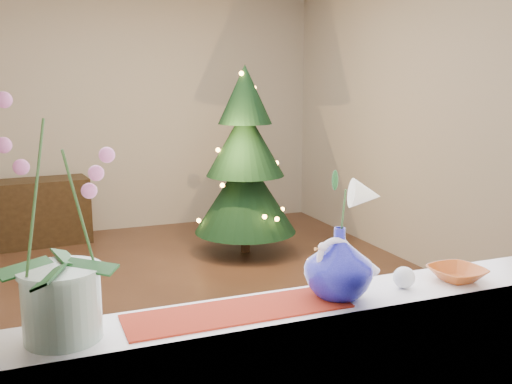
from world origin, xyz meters
TOP-DOWN VIEW (x-y plane):
  - ground at (0.00, 0.00)m, footprint 5.00×5.00m
  - wall_back at (0.00, 2.50)m, footprint 4.50×0.10m
  - wall_front at (0.00, -2.50)m, footprint 4.50×0.10m
  - wall_right at (2.25, 0.00)m, footprint 0.10×5.00m
  - windowsill at (0.00, -2.37)m, footprint 2.20×0.26m
  - window_frame at (0.00, -2.47)m, footprint 2.22×0.06m
  - runner at (-0.38, -2.37)m, footprint 0.70×0.20m
  - orchid_pot at (-0.89, -2.37)m, footprint 0.30×0.30m
  - swan at (-0.01, -2.39)m, footprint 0.25×0.16m
  - blue_vase at (-0.04, -2.37)m, footprint 0.27×0.27m
  - lily at (-0.04, -2.37)m, footprint 0.15×0.09m
  - paperweight at (0.22, -2.38)m, footprint 0.09×0.09m
  - amber_dish at (0.44, -2.39)m, footprint 0.17×0.17m
  - xmas_tree at (0.96, 1.11)m, footprint 1.26×1.26m
  - side_table at (-0.85, 2.17)m, footprint 0.93×0.53m

SIDE VIEW (x-z plane):
  - ground at x=0.00m, z-range 0.00..0.00m
  - side_table at x=-0.85m, z-range 0.00..0.67m
  - xmas_tree at x=0.96m, z-range 0.00..1.79m
  - windowsill at x=0.00m, z-range 0.88..0.92m
  - runner at x=-0.38m, z-range 0.92..0.93m
  - amber_dish at x=0.44m, z-range 0.92..0.96m
  - paperweight at x=0.22m, z-range 0.92..0.99m
  - swan at x=-0.01m, z-range 0.92..1.12m
  - blue_vase at x=-0.04m, z-range 0.92..1.19m
  - orchid_pot at x=-0.89m, z-range 0.92..1.59m
  - lily at x=-0.04m, z-range 1.19..1.39m
  - wall_back at x=0.00m, z-range 0.00..2.70m
  - wall_front at x=0.00m, z-range 0.00..2.70m
  - wall_right at x=2.25m, z-range 0.00..2.70m
  - window_frame at x=0.00m, z-range 0.90..2.50m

